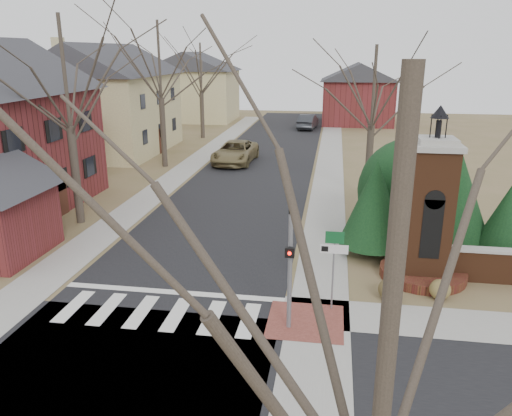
% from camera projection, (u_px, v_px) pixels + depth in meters
% --- Properties ---
extents(ground, '(120.00, 120.00, 0.00)m').
position_uv_depth(ground, '(150.00, 326.00, 15.63)').
color(ground, brown).
rests_on(ground, ground).
extents(main_street, '(8.00, 70.00, 0.01)m').
position_uv_depth(main_street, '(257.00, 169.00, 36.37)').
color(main_street, black).
rests_on(main_street, ground).
extents(cross_street, '(120.00, 8.00, 0.01)m').
position_uv_depth(cross_street, '(109.00, 386.00, 12.81)').
color(cross_street, black).
rests_on(cross_street, ground).
extents(crosswalk_zone, '(8.00, 2.20, 0.02)m').
position_uv_depth(crosswalk_zone, '(159.00, 313.00, 16.39)').
color(crosswalk_zone, silver).
rests_on(crosswalk_zone, ground).
extents(stop_bar, '(8.00, 0.35, 0.02)m').
position_uv_depth(stop_bar, '(173.00, 292.00, 17.80)').
color(stop_bar, silver).
rests_on(stop_bar, ground).
extents(sidewalk_right_main, '(2.00, 60.00, 0.02)m').
position_uv_depth(sidewalk_right_main, '(329.00, 172.00, 35.59)').
color(sidewalk_right_main, gray).
rests_on(sidewalk_right_main, ground).
extents(sidewalk_left, '(2.00, 60.00, 0.02)m').
position_uv_depth(sidewalk_left, '(188.00, 167.00, 37.13)').
color(sidewalk_left, gray).
rests_on(sidewalk_left, ground).
extents(curb_apron, '(2.40, 2.40, 0.02)m').
position_uv_depth(curb_apron, '(305.00, 322.00, 15.86)').
color(curb_apron, brown).
rests_on(curb_apron, ground).
extents(traffic_signal_pole, '(0.28, 0.41, 4.50)m').
position_uv_depth(traffic_signal_pole, '(290.00, 251.00, 14.76)').
color(traffic_signal_pole, slate).
rests_on(traffic_signal_pole, ground).
extents(sign_post, '(0.90, 0.07, 2.75)m').
position_uv_depth(sign_post, '(334.00, 255.00, 16.10)').
color(sign_post, slate).
rests_on(sign_post, ground).
extents(brick_gate_monument, '(3.20, 3.20, 6.47)m').
position_uv_depth(brick_gate_monument, '(428.00, 224.00, 18.36)').
color(brick_gate_monument, '#532D18').
rests_on(brick_gate_monument, ground).
extents(house_stucco_left, '(9.80, 12.80, 9.28)m').
position_uv_depth(house_stucco_left, '(107.00, 97.00, 41.69)').
color(house_stucco_left, beige).
rests_on(house_stucco_left, ground).
extents(house_distant_left, '(10.80, 8.80, 8.53)m').
position_uv_depth(house_distant_left, '(193.00, 85.00, 61.37)').
color(house_distant_left, beige).
rests_on(house_distant_left, ground).
extents(house_distant_right, '(8.80, 8.80, 7.30)m').
position_uv_depth(house_distant_right, '(358.00, 92.00, 58.59)').
color(house_distant_right, maroon).
rests_on(house_distant_right, ground).
extents(evergreen_near, '(2.80, 2.80, 4.10)m').
position_uv_depth(evergreen_near, '(375.00, 202.00, 20.48)').
color(evergreen_near, '#473D33').
rests_on(evergreen_near, ground).
extents(evergreen_mid, '(3.40, 3.40, 4.70)m').
position_uv_depth(evergreen_mid, '(453.00, 191.00, 21.03)').
color(evergreen_mid, '#473D33').
rests_on(evergreen_mid, ground).
extents(evergreen_far, '(2.40, 2.40, 3.30)m').
position_uv_depth(evergreen_far, '(508.00, 216.00, 20.00)').
color(evergreen_far, '#473D33').
rests_on(evergreen_far, ground).
extents(evergreen_mass, '(4.80, 4.80, 4.80)m').
position_uv_depth(evergreen_mass, '(412.00, 186.00, 22.54)').
color(evergreen_mass, black).
rests_on(evergreen_mass, ground).
extents(bare_tree_0, '(8.05, 8.05, 11.15)m').
position_uv_depth(bare_tree_0, '(63.00, 64.00, 22.84)').
color(bare_tree_0, '#473D33').
rests_on(bare_tree_0, ground).
extents(bare_tree_1, '(8.40, 8.40, 11.64)m').
position_uv_depth(bare_tree_1, '(159.00, 54.00, 34.99)').
color(bare_tree_1, '#473D33').
rests_on(bare_tree_1, ground).
extents(bare_tree_2, '(7.35, 7.35, 10.19)m').
position_uv_depth(bare_tree_2, '(201.00, 65.00, 47.62)').
color(bare_tree_2, '#473D33').
rests_on(bare_tree_2, ground).
extents(bare_tree_3, '(7.00, 7.00, 9.70)m').
position_uv_depth(bare_tree_3, '(374.00, 80.00, 27.60)').
color(bare_tree_3, '#473D33').
rests_on(bare_tree_3, ground).
extents(bare_tree_4, '(6.65, 6.65, 9.21)m').
position_uv_depth(bare_tree_4, '(394.00, 275.00, 4.36)').
color(bare_tree_4, '#473D33').
rests_on(bare_tree_4, ground).
extents(pickup_truck, '(2.98, 6.09, 1.67)m').
position_uv_depth(pickup_truck, '(235.00, 152.00, 38.30)').
color(pickup_truck, olive).
rests_on(pickup_truck, ground).
extents(distant_car, '(2.22, 5.01, 1.60)m').
position_uv_depth(distant_car, '(308.00, 122.00, 55.17)').
color(distant_car, '#2E3135').
rests_on(distant_car, ground).
extents(dry_shrub_left, '(0.76, 0.76, 0.76)m').
position_uv_depth(dry_shrub_left, '(389.00, 289.00, 17.23)').
color(dry_shrub_left, '#4D4123').
rests_on(dry_shrub_left, ground).
extents(dry_shrub_right, '(0.72, 0.72, 0.72)m').
position_uv_depth(dry_shrub_right, '(440.00, 289.00, 17.24)').
color(dry_shrub_right, brown).
rests_on(dry_shrub_right, ground).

